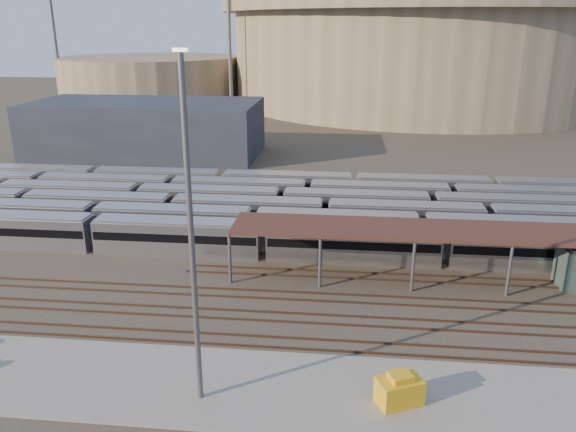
% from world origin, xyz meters
% --- Properties ---
extents(ground, '(420.00, 420.00, 0.00)m').
position_xyz_m(ground, '(0.00, 0.00, 0.00)').
color(ground, '#383026').
rests_on(ground, ground).
extents(apron, '(50.00, 9.00, 0.20)m').
position_xyz_m(apron, '(-5.00, -15.00, 0.10)').
color(apron, gray).
rests_on(apron, ground).
extents(subway_trains, '(123.41, 23.90, 3.60)m').
position_xyz_m(subway_trains, '(-2.78, 18.50, 1.80)').
color(subway_trains, '#B6B7BB').
rests_on(subway_trains, ground).
extents(inspection_shed, '(60.30, 6.00, 5.30)m').
position_xyz_m(inspection_shed, '(22.00, 4.00, 4.98)').
color(inspection_shed, '#57575C').
rests_on(inspection_shed, ground).
extents(empty_tracks, '(170.00, 9.62, 0.18)m').
position_xyz_m(empty_tracks, '(0.00, -5.00, 0.09)').
color(empty_tracks, '#4C3323').
rests_on(empty_tracks, ground).
extents(stadium, '(124.00, 124.00, 32.50)m').
position_xyz_m(stadium, '(25.00, 140.00, 16.47)').
color(stadium, gray).
rests_on(stadium, ground).
extents(secondary_arena, '(56.00, 56.00, 14.00)m').
position_xyz_m(secondary_arena, '(-60.00, 130.00, 7.00)').
color(secondary_arena, gray).
rests_on(secondary_arena, ground).
extents(service_building, '(42.00, 20.00, 10.00)m').
position_xyz_m(service_building, '(-35.00, 55.00, 5.00)').
color(service_building, '#1E232D').
rests_on(service_building, ground).
extents(floodlight_0, '(4.00, 1.00, 38.40)m').
position_xyz_m(floodlight_0, '(-30.00, 110.00, 20.65)').
color(floodlight_0, '#57575C').
rests_on(floodlight_0, ground).
extents(floodlight_1, '(4.00, 1.00, 38.40)m').
position_xyz_m(floodlight_1, '(-85.00, 120.00, 20.65)').
color(floodlight_1, '#57575C').
rests_on(floodlight_1, ground).
extents(floodlight_3, '(4.00, 1.00, 38.40)m').
position_xyz_m(floodlight_3, '(-10.00, 160.00, 20.65)').
color(floodlight_3, '#57575C').
rests_on(floodlight_3, ground).
extents(yard_light_pole, '(0.82, 0.36, 22.20)m').
position_xyz_m(yard_light_pole, '(-6.38, -16.41, 11.38)').
color(yard_light_pole, '#57575C').
rests_on(yard_light_pole, apron).
extents(yellow_equipment, '(3.31, 2.78, 1.77)m').
position_xyz_m(yellow_equipment, '(6.62, -15.67, 1.08)').
color(yellow_equipment, gold).
rests_on(yellow_equipment, apron).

